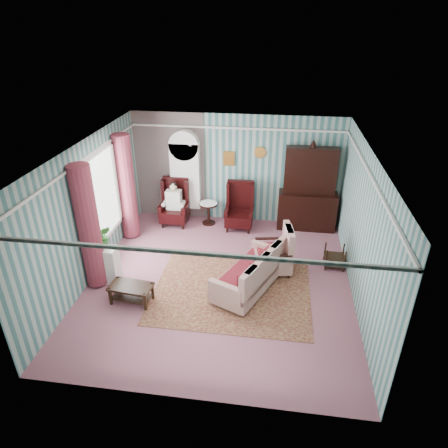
# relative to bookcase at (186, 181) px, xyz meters

# --- Properties ---
(floor) EXTENTS (6.00, 6.00, 0.00)m
(floor) POSITION_rel_bookcase_xyz_m (1.35, -2.84, -1.12)
(floor) COLOR #8D5262
(floor) RESTS_ON ground
(room_shell) EXTENTS (5.53, 6.02, 2.91)m
(room_shell) POSITION_rel_bookcase_xyz_m (0.73, -2.66, 0.89)
(room_shell) COLOR #3D6E6D
(room_shell) RESTS_ON ground
(bookcase) EXTENTS (0.80, 0.28, 2.24)m
(bookcase) POSITION_rel_bookcase_xyz_m (0.00, 0.00, 0.00)
(bookcase) COLOR silver
(bookcase) RESTS_ON floor
(dresser_hutch) EXTENTS (1.50, 0.56, 2.36)m
(dresser_hutch) POSITION_rel_bookcase_xyz_m (3.25, -0.12, 0.06)
(dresser_hutch) COLOR black
(dresser_hutch) RESTS_ON floor
(wingback_left) EXTENTS (0.76, 0.80, 1.25)m
(wingback_left) POSITION_rel_bookcase_xyz_m (-0.25, -0.39, -0.50)
(wingback_left) COLOR black
(wingback_left) RESTS_ON floor
(wingback_right) EXTENTS (0.76, 0.80, 1.25)m
(wingback_right) POSITION_rel_bookcase_xyz_m (1.50, -0.39, -0.50)
(wingback_right) COLOR black
(wingback_right) RESTS_ON floor
(seated_woman) EXTENTS (0.44, 0.40, 1.18)m
(seated_woman) POSITION_rel_bookcase_xyz_m (-0.25, -0.39, -0.53)
(seated_woman) COLOR silver
(seated_woman) RESTS_ON floor
(round_side_table) EXTENTS (0.50, 0.50, 0.60)m
(round_side_table) POSITION_rel_bookcase_xyz_m (0.65, -0.24, -0.82)
(round_side_table) COLOR black
(round_side_table) RESTS_ON floor
(nest_table) EXTENTS (0.45, 0.38, 0.54)m
(nest_table) POSITION_rel_bookcase_xyz_m (3.82, -1.94, -0.85)
(nest_table) COLOR black
(nest_table) RESTS_ON floor
(plant_stand) EXTENTS (0.55, 0.35, 0.80)m
(plant_stand) POSITION_rel_bookcase_xyz_m (-1.05, -3.14, -0.72)
(plant_stand) COLOR silver
(plant_stand) RESTS_ON floor
(rug) EXTENTS (3.20, 2.60, 0.01)m
(rug) POSITION_rel_bookcase_xyz_m (1.65, -3.14, -1.11)
(rug) COLOR #45171C
(rug) RESTS_ON floor
(sofa) EXTENTS (1.67, 2.10, 0.98)m
(sofa) POSITION_rel_bookcase_xyz_m (1.97, -3.01, -0.63)
(sofa) COLOR beige
(sofa) RESTS_ON floor
(floral_armchair) EXTENTS (0.93, 0.99, 0.89)m
(floral_armchair) POSITION_rel_bookcase_xyz_m (2.44, -2.26, -0.68)
(floral_armchair) COLOR #B7B18E
(floral_armchair) RESTS_ON floor
(coffee_table) EXTENTS (0.88, 0.54, 0.39)m
(coffee_table) POSITION_rel_bookcase_xyz_m (-0.27, -3.77, -0.93)
(coffee_table) COLOR black
(coffee_table) RESTS_ON floor
(potted_plant_a) EXTENTS (0.44, 0.41, 0.41)m
(potted_plant_a) POSITION_rel_bookcase_xyz_m (-1.14, -3.28, -0.11)
(potted_plant_a) COLOR #1B581B
(potted_plant_a) RESTS_ON plant_stand
(potted_plant_b) EXTENTS (0.30, 0.28, 0.45)m
(potted_plant_b) POSITION_rel_bookcase_xyz_m (-1.02, -3.02, -0.10)
(potted_plant_b) COLOR #224816
(potted_plant_b) RESTS_ON plant_stand
(potted_plant_c) EXTENTS (0.29, 0.29, 0.40)m
(potted_plant_c) POSITION_rel_bookcase_xyz_m (-1.08, -3.06, -0.12)
(potted_plant_c) COLOR #1C5219
(potted_plant_c) RESTS_ON plant_stand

